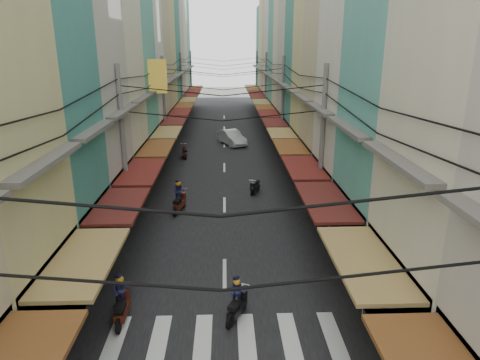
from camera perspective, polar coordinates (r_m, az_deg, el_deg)
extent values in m
plane|color=slate|center=(19.80, -2.07, -9.54)|extent=(160.00, 160.00, 0.00)
cube|color=black|center=(38.69, -2.11, 4.10)|extent=(10.00, 80.00, 0.02)
cube|color=gray|center=(39.24, -11.67, 3.96)|extent=(3.00, 80.00, 0.06)
cube|color=gray|center=(39.21, 7.46, 4.17)|extent=(3.00, 80.00, 0.06)
cube|color=silver|center=(15.12, -16.27, -19.73)|extent=(0.55, 2.40, 0.01)
cube|color=silver|center=(14.86, -10.70, -20.04)|extent=(0.55, 2.40, 0.01)
cube|color=silver|center=(14.72, -4.95, -20.18)|extent=(0.55, 2.40, 0.01)
cube|color=silver|center=(14.71, 0.86, -20.12)|extent=(0.55, 2.40, 0.01)
cube|color=silver|center=(14.83, 6.61, -19.88)|extent=(0.55, 2.40, 0.01)
cube|color=silver|center=(15.09, 12.20, -19.47)|extent=(0.55, 2.40, 0.01)
cube|color=black|center=(14.70, -25.29, -14.60)|extent=(1.20, 4.52, 3.20)
cube|color=olive|center=(13.51, -20.13, -10.04)|extent=(1.80, 4.33, 0.12)
cube|color=#595651|center=(12.70, -24.33, 2.24)|extent=(0.50, 4.23, 0.15)
cube|color=black|center=(18.40, -19.99, -7.33)|extent=(1.20, 4.13, 3.20)
cube|color=#551C18|center=(17.47, -15.77, -3.28)|extent=(1.80, 3.96, 0.12)
cube|color=#595651|center=(16.85, -18.78, 6.32)|extent=(0.50, 3.87, 0.15)
cube|color=#ADA99E|center=(22.15, -24.99, 19.79)|extent=(6.00, 5.14, 20.93)
cube|color=black|center=(22.60, -16.49, -2.34)|extent=(1.20, 4.94, 3.20)
cube|color=maroon|center=(21.84, -12.99, 1.12)|extent=(1.80, 4.73, 0.12)
cube|color=#595651|center=(21.35, -15.28, 8.84)|extent=(0.50, 4.63, 0.15)
cube|color=beige|center=(26.87, -20.35, 15.89)|extent=(6.00, 4.95, 17.43)
cube|color=black|center=(27.27, -13.98, 1.26)|extent=(1.20, 4.75, 3.20)
cube|color=brown|center=(26.65, -11.04, 4.19)|extent=(1.80, 4.56, 0.12)
cube|color=#595651|center=(26.25, -12.85, 10.54)|extent=(0.50, 4.46, 0.15)
cube|color=#52A094|center=(31.66, -17.46, 15.25)|extent=(6.00, 4.99, 16.32)
cube|color=black|center=(31.99, -12.24, 3.76)|extent=(1.20, 4.80, 3.20)
cube|color=olive|center=(31.46, -9.70, 6.30)|extent=(1.80, 4.60, 0.12)
cube|color=#595651|center=(31.12, -11.20, 11.68)|extent=(0.50, 4.50, 0.15)
cube|color=beige|center=(36.41, -15.92, 20.76)|extent=(6.00, 4.65, 22.87)
cube|color=black|center=(36.63, -10.97, 5.57)|extent=(1.20, 4.46, 3.20)
cube|color=#551C18|center=(36.17, -8.73, 7.79)|extent=(1.80, 4.27, 0.12)
cube|color=#595651|center=(35.87, -10.01, 12.49)|extent=(0.50, 4.18, 0.15)
cube|color=tan|center=(41.01, -14.18, 18.85)|extent=(6.00, 4.89, 20.58)
cube|color=black|center=(41.26, -10.00, 6.95)|extent=(1.20, 4.70, 3.20)
cube|color=maroon|center=(40.85, -7.99, 8.93)|extent=(1.80, 4.50, 0.12)
cube|color=#595651|center=(40.59, -9.11, 13.10)|extent=(0.50, 4.40, 0.15)
cube|color=tan|center=(45.61, -12.85, 17.41)|extent=(6.00, 4.52, 18.44)
cube|color=black|center=(45.86, -9.22, 8.04)|extent=(1.20, 4.34, 3.20)
cube|color=brown|center=(45.49, -7.41, 9.83)|extent=(1.80, 4.16, 0.12)
cube|color=#595651|center=(45.25, -8.40, 13.57)|extent=(0.50, 4.07, 0.15)
cube|color=#397E73|center=(50.42, -11.90, 18.69)|extent=(6.00, 5.20, 20.63)
cube|color=black|center=(50.62, -8.57, 8.95)|extent=(1.20, 4.99, 3.20)
cube|color=olive|center=(50.29, -6.92, 10.58)|extent=(1.80, 4.78, 0.12)
cube|color=#595651|center=(50.08, -7.81, 13.96)|extent=(0.50, 4.68, 0.15)
cube|color=#ADA99E|center=(55.48, -11.11, 20.19)|extent=(6.00, 4.94, 23.70)
cube|color=black|center=(55.61, -8.01, 9.74)|extent=(1.20, 4.74, 3.20)
cube|color=#551C18|center=(55.31, -6.49, 11.22)|extent=(1.80, 4.55, 0.12)
cube|color=#595651|center=(55.11, -7.30, 14.30)|extent=(0.50, 4.45, 0.15)
cube|color=beige|center=(60.33, -10.30, 18.77)|extent=(6.00, 4.96, 21.12)
cube|color=black|center=(60.49, -7.54, 10.38)|extent=(1.20, 4.76, 3.20)
cube|color=maroon|center=(60.21, -6.15, 11.74)|extent=(1.80, 4.56, 0.12)
cube|color=#595651|center=(60.04, -6.88, 14.57)|extent=(0.50, 4.46, 0.15)
cube|color=#52A094|center=(65.27, -9.64, 18.16)|extent=(6.00, 5.04, 19.90)
cube|color=black|center=(65.44, -7.14, 10.93)|extent=(1.20, 4.84, 3.20)
cube|color=brown|center=(65.18, -5.85, 12.19)|extent=(1.80, 4.64, 0.12)
cube|color=#595651|center=(65.02, -6.52, 14.81)|extent=(0.50, 4.54, 0.15)
cube|color=#594714|center=(30.03, -10.92, 13.41)|extent=(1.20, 0.40, 2.20)
cube|color=black|center=(14.42, 21.55, -14.75)|extent=(1.20, 4.78, 3.20)
cube|color=olive|center=(13.23, 16.17, -10.25)|extent=(1.80, 4.58, 0.12)
cube|color=#595651|center=(12.39, 20.20, 2.37)|extent=(0.50, 4.48, 0.15)
cube|color=#52A094|center=(17.98, 24.61, 11.32)|extent=(6.00, 5.03, 15.08)
cube|color=black|center=(18.54, 15.58, -6.70)|extent=(1.20, 4.83, 3.20)
cube|color=#551C18|center=(17.63, 11.29, -2.74)|extent=(1.80, 4.63, 0.12)
cube|color=#595651|center=(17.01, 14.04, 6.83)|extent=(0.50, 4.53, 0.15)
cube|color=beige|center=(22.50, 19.98, 21.22)|extent=(6.00, 4.79, 21.66)
cube|color=black|center=(22.93, 12.01, -1.70)|extent=(1.20, 4.60, 3.20)
cube|color=maroon|center=(22.20, 8.48, 1.65)|extent=(1.80, 4.41, 0.12)
cube|color=#595651|center=(21.71, 10.54, 9.29)|extent=(0.50, 4.31, 0.15)
cube|color=tan|center=(26.87, 16.08, 19.82)|extent=(6.00, 4.52, 20.74)
cube|color=black|center=(27.26, 9.73, 1.52)|extent=(1.20, 4.34, 3.20)
cube|color=brown|center=(26.64, 6.71, 4.40)|extent=(1.80, 4.16, 0.12)
cube|color=#595651|center=(26.24, 8.37, 10.79)|extent=(0.50, 4.07, 0.15)
cube|color=tan|center=(31.06, 13.11, 13.53)|extent=(6.00, 4.12, 14.13)
cube|color=black|center=(31.36, 8.17, 3.71)|extent=(1.20, 3.96, 3.20)
cube|color=olive|center=(30.83, 5.52, 6.23)|extent=(1.80, 3.79, 0.12)
cube|color=#595651|center=(30.48, 6.93, 11.77)|extent=(0.50, 3.71, 0.15)
cube|color=#397E73|center=(35.14, 11.49, 16.95)|extent=(6.00, 4.40, 17.68)
cube|color=black|center=(35.46, 6.99, 5.37)|extent=(1.20, 4.23, 3.20)
cube|color=#551C18|center=(34.99, 4.63, 7.61)|extent=(1.80, 4.05, 0.12)
cube|color=#595651|center=(34.68, 5.84, 12.49)|extent=(0.50, 3.96, 0.15)
cube|color=#ADA99E|center=(39.62, 10.15, 20.62)|extent=(6.00, 4.64, 22.59)
cube|color=black|center=(39.84, 6.00, 6.75)|extent=(1.20, 4.45, 3.20)
cube|color=maroon|center=(39.42, 3.88, 8.75)|extent=(1.80, 4.26, 0.12)
cube|color=#595651|center=(39.15, 4.94, 13.09)|extent=(0.50, 4.17, 0.15)
cube|color=beige|center=(43.82, 8.88, 19.48)|extent=(6.00, 4.00, 21.25)
cube|color=black|center=(44.05, 5.23, 7.81)|extent=(1.20, 3.84, 3.20)
cube|color=brown|center=(43.67, 3.30, 9.63)|extent=(1.80, 3.68, 0.12)
cube|color=#595651|center=(43.43, 4.25, 13.54)|extent=(0.50, 3.60, 0.15)
cube|color=#52A094|center=(48.28, 7.88, 19.97)|extent=(6.00, 5.01, 22.33)
cube|color=black|center=(48.46, 4.57, 8.71)|extent=(1.20, 4.81, 3.20)
cube|color=olive|center=(48.12, 2.81, 10.37)|extent=(1.80, 4.61, 0.12)
cube|color=#595651|center=(47.90, 3.66, 13.93)|extent=(0.50, 4.51, 0.15)
cube|color=beige|center=(53.18, 6.87, 18.36)|extent=(6.00, 5.00, 19.71)
cube|color=black|center=(53.39, 3.96, 9.55)|extent=(1.20, 4.80, 3.20)
cube|color=#551C18|center=(53.07, 2.36, 11.05)|extent=(1.80, 4.60, 0.12)
cube|color=#595651|center=(52.87, 3.12, 14.28)|extent=(0.50, 4.50, 0.15)
cube|color=tan|center=(57.79, 6.10, 16.90)|extent=(6.00, 4.32, 16.86)
cube|color=black|center=(57.98, 3.49, 10.19)|extent=(1.20, 4.15, 3.20)
cube|color=maroon|center=(57.69, 2.00, 11.58)|extent=(1.80, 3.97, 0.12)
cube|color=#595651|center=(57.51, 2.70, 14.55)|extent=(0.50, 3.89, 0.15)
cube|color=tan|center=(62.08, 5.57, 18.39)|extent=(6.00, 4.33, 19.96)
cube|color=black|center=(62.25, 3.11, 10.71)|extent=(1.20, 4.16, 3.20)
cube|color=brown|center=(61.99, 1.72, 12.00)|extent=(1.80, 3.99, 0.12)
cube|color=#595651|center=(61.81, 2.37, 14.76)|extent=(0.50, 3.90, 0.15)
cube|color=#397E73|center=(66.66, 4.97, 15.92)|extent=(6.00, 4.88, 14.34)
cube|color=black|center=(66.81, 2.76, 11.18)|extent=(1.20, 4.68, 3.20)
cube|color=olive|center=(66.56, 1.46, 12.38)|extent=(1.80, 4.49, 0.12)
cube|color=#595651|center=(66.40, 2.06, 14.96)|extent=(0.50, 4.39, 0.15)
cylinder|color=gray|center=(21.78, -15.24, 3.90)|extent=(0.26, 0.26, 8.20)
cylinder|color=gray|center=(21.74, 10.85, 4.18)|extent=(0.26, 0.26, 8.20)
cylinder|color=gray|center=(36.30, -10.05, 9.52)|extent=(0.26, 0.26, 8.20)
cylinder|color=gray|center=(36.28, 5.69, 9.70)|extent=(0.26, 0.26, 8.20)
cylinder|color=gray|center=(51.10, -7.80, 11.89)|extent=(0.26, 0.26, 8.20)
cylinder|color=gray|center=(51.09, 3.45, 12.02)|extent=(0.26, 0.26, 8.20)
cylinder|color=gray|center=(65.99, -6.54, 13.19)|extent=(0.26, 0.26, 8.20)
cylinder|color=gray|center=(65.98, 2.21, 13.29)|extent=(0.26, 0.26, 8.20)
imported|color=silver|center=(40.64, -1.12, 4.75)|extent=(5.16, 3.60, 1.70)
imported|color=black|center=(19.27, 16.53, -11.12)|extent=(1.53, 0.97, 0.99)
cylinder|color=black|center=(16.29, -14.83, -15.62)|extent=(0.10, 0.52, 0.52)
cylinder|color=black|center=(15.25, -15.91, -18.24)|extent=(0.10, 0.52, 0.52)
cube|color=#5A1F12|center=(15.68, -15.40, -16.41)|extent=(0.34, 1.14, 0.28)
cube|color=black|center=(15.32, -15.70, -15.99)|extent=(0.32, 0.55, 0.18)
cube|color=#5A1F12|center=(16.00, -15.02, -14.64)|extent=(0.30, 0.28, 0.55)
imported|color=#1F2149|center=(15.61, -15.44, -16.01)|extent=(0.52, 0.37, 1.32)
sphere|color=orange|center=(15.09, -15.75, -12.85)|extent=(0.28, 0.28, 0.28)
cylinder|color=black|center=(15.86, -0.49, -16.06)|extent=(0.09, 0.46, 0.46)
cylinder|color=black|center=(14.91, -0.35, -18.53)|extent=(0.09, 0.46, 0.46)
cube|color=black|center=(15.30, -0.42, -16.82)|extent=(0.30, 1.03, 0.25)
cube|color=black|center=(14.97, -0.40, -16.46)|extent=(0.29, 0.49, 0.16)
cube|color=black|center=(15.60, -0.48, -15.18)|extent=(0.27, 0.25, 0.49)
imported|color=#1F2149|center=(15.24, -0.42, -16.46)|extent=(0.47, 0.33, 1.18)
sphere|color=orange|center=(14.75, -0.43, -13.58)|extent=(0.25, 0.25, 0.25)
cylinder|color=black|center=(24.98, -7.93, -3.10)|extent=(0.10, 0.55, 0.55)
cylinder|color=black|center=(23.72, -8.24, -4.26)|extent=(0.10, 0.55, 0.55)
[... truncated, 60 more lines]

